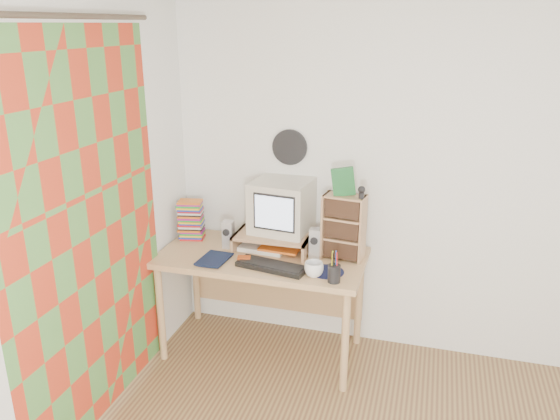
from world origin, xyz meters
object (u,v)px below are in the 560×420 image
Objects in this scene: mug at (314,269)px; dvd_stack at (191,223)px; crt_monitor at (280,208)px; diary at (202,256)px; keyboard at (272,266)px; desk at (264,269)px; cd_rack at (344,227)px.

dvd_stack is at bearing 159.64° from mug.
crt_monitor is 0.62m from diary.
mug is (1.00, -0.37, -0.07)m from dvd_stack.
keyboard is at bearing 1.75° from diary.
keyboard is at bearing -76.56° from crt_monitor.
mug is at bearing -42.23° from crt_monitor.
desk is at bearing -129.04° from crt_monitor.
desk is 0.45m from crt_monitor.
diary is (0.22, -0.32, -0.10)m from dvd_stack.
dvd_stack is at bearing 171.61° from desk.
dvd_stack is at bearing -174.68° from cd_rack.
dvd_stack is (-0.59, 0.09, 0.25)m from desk.
crt_monitor reaches higher than cd_rack.
cd_rack is at bearing 69.00° from mug.
diary is (-0.90, -0.27, -0.20)m from cd_rack.
crt_monitor reaches higher than dvd_stack.
cd_rack reaches higher than desk.
cd_rack reaches higher than dvd_stack.
keyboard is 0.80m from dvd_stack.
crt_monitor is at bearing 39.07° from diary.
keyboard is at bearing -137.10° from cd_rack.
crt_monitor is 0.56m from mug.
mug is at bearing 2.96° from keyboard.
dvd_stack is (-0.68, -0.00, -0.18)m from crt_monitor.
dvd_stack is (-0.72, 0.34, 0.10)m from keyboard.
dvd_stack is at bearing 164.69° from keyboard.
keyboard is 1.93× the size of dvd_stack.
crt_monitor is at bearing -11.78° from dvd_stack.
cd_rack is (0.41, 0.29, 0.21)m from keyboard.
crt_monitor reaches higher than diary.
diary is at bearing 176.37° from mug.
mug is (-0.12, -0.32, -0.17)m from cd_rack.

